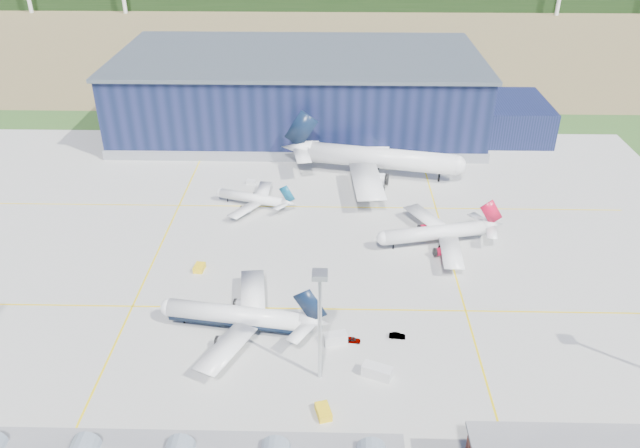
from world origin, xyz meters
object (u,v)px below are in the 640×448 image
(light_mast_center, at_px, (320,309))
(airliner_red, at_px, (435,226))
(car_b, at_px, (397,336))
(airliner_regional, at_px, (251,194))
(gse_tug_a, at_px, (323,412))
(hangar, at_px, (307,95))
(gse_cart_a, at_px, (450,235))
(gse_tug_b, at_px, (199,268))
(airliner_navy, at_px, (234,307))
(gse_cart_b, at_px, (251,182))
(gse_van_c, at_px, (335,338))
(gse_van_a, at_px, (377,372))
(car_a, at_px, (352,340))
(airliner_widebody, at_px, (382,148))

(light_mast_center, height_order, airliner_red, light_mast_center)
(car_b, bearing_deg, airliner_regional, 38.13)
(airliner_red, height_order, gse_tug_a, airliner_red)
(hangar, xyz_separation_m, gse_cart_a, (38.48, -74.98, -11.01))
(gse_tug_b, distance_m, car_b, 48.94)
(airliner_navy, relative_size, gse_cart_b, 12.91)
(light_mast_center, distance_m, car_b, 23.88)
(hangar, bearing_deg, gse_van_c, -85.06)
(airliner_navy, relative_size, gse_van_a, 6.41)
(airliner_red, xyz_separation_m, car_a, (-20.56, -36.44, -4.76))
(hangar, distance_m, gse_van_a, 126.12)
(airliner_navy, distance_m, airliner_red, 54.95)
(airliner_widebody, distance_m, gse_van_c, 77.07)
(airliner_navy, height_order, car_a, airliner_navy)
(hangar, relative_size, airliner_red, 4.45)
(gse_van_a, xyz_separation_m, car_b, (4.58, 10.80, -0.65))
(airliner_widebody, xyz_separation_m, car_a, (-9.97, -75.27, -8.47))
(gse_van_a, bearing_deg, airliner_regional, 47.51)
(hangar, xyz_separation_m, gse_tug_b, (-21.23, -91.01, -10.92))
(gse_cart_a, bearing_deg, airliner_regional, 147.10)
(gse_van_c, relative_size, car_a, 1.41)
(gse_cart_b, relative_size, car_a, 0.84)
(gse_van_c, bearing_deg, gse_tug_a, 159.67)
(light_mast_center, xyz_separation_m, car_b, (14.97, 11.15, -14.90))
(gse_cart_a, height_order, car_a, gse_cart_a)
(hangar, distance_m, gse_tug_a, 134.54)
(gse_tug_b, height_order, car_b, gse_tug_b)
(airliner_red, distance_m, gse_tug_a, 61.16)
(airliner_widebody, distance_m, car_a, 76.40)
(airliner_navy, height_order, gse_cart_a, airliner_navy)
(airliner_navy, bearing_deg, airliner_red, -134.10)
(light_mast_center, distance_m, airliner_red, 54.28)
(airliner_widebody, distance_m, gse_van_a, 85.20)
(airliner_red, height_order, car_b, airliner_red)
(car_a, distance_m, car_b, 8.94)
(hangar, xyz_separation_m, light_mast_center, (7.19, -124.80, 3.82))
(airliner_regional, bearing_deg, car_b, 140.73)
(airliner_navy, relative_size, car_a, 10.87)
(gse_tug_b, height_order, gse_van_c, gse_van_c)
(airliner_regional, height_order, car_a, airliner_regional)
(airliner_navy, relative_size, car_b, 10.76)
(airliner_widebody, relative_size, gse_cart_b, 20.56)
(light_mast_center, xyz_separation_m, gse_cart_a, (31.29, 49.82, -14.83))
(airliner_navy, distance_m, airliner_regional, 52.23)
(light_mast_center, relative_size, airliner_regional, 0.97)
(light_mast_center, relative_size, airliner_red, 0.71)
(hangar, height_order, gse_tug_b, hangar)
(gse_tug_b, xyz_separation_m, car_a, (34.56, -24.07, -0.15))
(gse_tug_a, bearing_deg, car_b, 38.96)
(airliner_widebody, relative_size, airliner_regional, 2.33)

